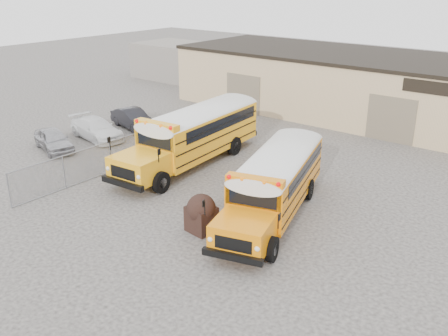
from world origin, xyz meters
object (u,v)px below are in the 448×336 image
Objects in this scene: tarp_bundle at (201,213)px; school_bus_left at (253,107)px; car_dark at (133,119)px; school_bus_right at (306,140)px; car_silver at (54,140)px; car_white at (96,129)px.

school_bus_left is at bearing 116.92° from tarp_bundle.
school_bus_left is at bearing -48.31° from car_dark.
school_bus_right reaches higher than tarp_bundle.
car_dark is (-13.69, -0.68, -0.99)m from school_bus_right.
car_silver is at bearing 171.24° from tarp_bundle.
school_bus_right is at bearing -65.47° from car_white.
school_bus_right is 2.14× the size of car_white.
tarp_bundle is at bearing -63.08° from school_bus_left.
school_bus_right is 15.61m from car_silver.
school_bus_right is 2.44× the size of car_dark.
car_dark is at bearing 148.53° from tarp_bundle.
car_dark reaches higher than car_silver.
car_white and car_dark have the same top height.
car_dark is at bearing -177.14° from school_bus_right.
tarp_bundle is at bearing -102.19° from car_white.
car_white is at bearing 159.10° from tarp_bundle.
car_silver is at bearing -125.63° from school_bus_left.
tarp_bundle is at bearing -88.10° from school_bus_right.
school_bus_left reaches higher than school_bus_right.
car_white is 3.21m from car_dark.
car_white is (0.16, 3.17, 0.01)m from car_silver.
car_silver is 0.95× the size of car_dark.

